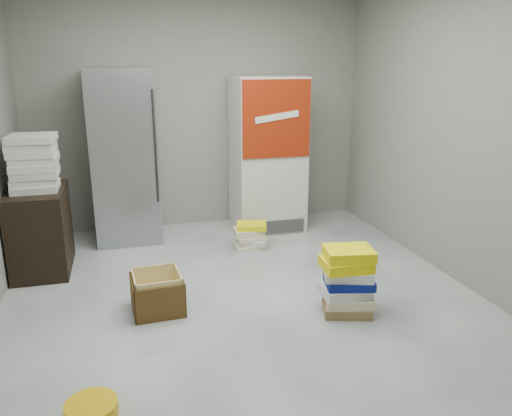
{
  "coord_description": "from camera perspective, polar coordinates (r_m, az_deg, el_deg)",
  "views": [
    {
      "loc": [
        -0.92,
        -3.51,
        1.95
      ],
      "look_at": [
        0.22,
        0.7,
        0.67
      ],
      "focal_mm": 35.0,
      "sensor_mm": 36.0,
      "label": 1
    }
  ],
  "objects": [
    {
      "name": "room_shell",
      "position": [
        3.64,
        -0.54,
        13.91
      ],
      "size": [
        4.04,
        5.04,
        2.82
      ],
      "color": "gray",
      "rests_on": "ground"
    },
    {
      "name": "phonebook_stack_main",
      "position": [
        4.09,
        10.38,
        -8.18
      ],
      "size": [
        0.45,
        0.41,
        0.55
      ],
      "rotation": [
        0.0,
        0.0,
        -0.16
      ],
      "color": "olive",
      "rests_on": "ground"
    },
    {
      "name": "bucket_lid",
      "position": [
        3.22,
        -18.3,
        -20.99
      ],
      "size": [
        0.32,
        0.32,
        0.08
      ],
      "primitive_type": "cylinder",
      "rotation": [
        0.0,
        0.0,
        -0.05
      ],
      "color": "#E7AE0C",
      "rests_on": "ground"
    },
    {
      "name": "steel_fridge",
      "position": [
        5.73,
        -14.82,
        5.71
      ],
      "size": [
        0.7,
        0.72,
        1.9
      ],
      "color": "#A9ABB1",
      "rests_on": "ground"
    },
    {
      "name": "cardboard_box",
      "position": [
        4.18,
        -11.2,
        -9.76
      ],
      "size": [
        0.42,
        0.42,
        0.33
      ],
      "rotation": [
        0.0,
        0.0,
        0.05
      ],
      "color": "gold",
      "rests_on": "ground"
    },
    {
      "name": "coke_cooler",
      "position": [
        5.97,
        1.3,
        6.21
      ],
      "size": [
        0.8,
        0.73,
        1.8
      ],
      "color": "silver",
      "rests_on": "ground"
    },
    {
      "name": "supply_box_stack",
      "position": [
        5.06,
        -24.05,
        4.76
      ],
      "size": [
        0.44,
        0.44,
        0.52
      ],
      "color": "silver",
      "rests_on": "wood_shelf"
    },
    {
      "name": "phonebook_stack_side",
      "position": [
        5.43,
        -0.64,
        -3.17
      ],
      "size": [
        0.38,
        0.33,
        0.28
      ],
      "rotation": [
        0.0,
        0.0,
        -0.15
      ],
      "color": "beige",
      "rests_on": "ground"
    },
    {
      "name": "wood_shelf",
      "position": [
        5.22,
        -23.39,
        -2.37
      ],
      "size": [
        0.5,
        0.8,
        0.8
      ],
      "primitive_type": "cube",
      "color": "black",
      "rests_on": "ground"
    },
    {
      "name": "ground",
      "position": [
        4.12,
        -0.48,
        -11.92
      ],
      "size": [
        5.0,
        5.0,
        0.0
      ],
      "primitive_type": "plane",
      "color": "silver",
      "rests_on": "ground"
    }
  ]
}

